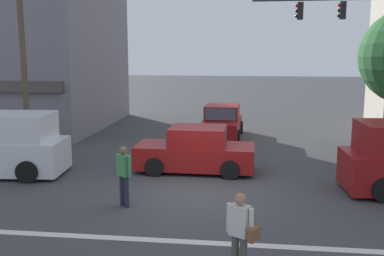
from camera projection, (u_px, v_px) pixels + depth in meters
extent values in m
plane|color=#3D3D3F|center=(196.00, 192.00, 13.41)|extent=(120.00, 120.00, 0.00)
cube|color=silver|center=(177.00, 241.00, 9.99)|extent=(9.00, 0.24, 0.01)
cylinder|color=brown|center=(23.00, 56.00, 17.14)|extent=(0.22, 0.22, 7.91)
cube|color=black|center=(343.00, 10.00, 15.56)|extent=(0.21, 0.25, 0.60)
sphere|color=red|center=(339.00, 5.00, 15.54)|extent=(0.12, 0.12, 0.12)
sphere|color=black|center=(339.00, 10.00, 15.57)|extent=(0.12, 0.12, 0.12)
sphere|color=black|center=(339.00, 16.00, 15.61)|extent=(0.12, 0.12, 0.12)
cube|color=black|center=(300.00, 11.00, 15.78)|extent=(0.21, 0.25, 0.60)
sphere|color=red|center=(297.00, 6.00, 15.76)|extent=(0.12, 0.12, 0.12)
sphere|color=black|center=(297.00, 11.00, 15.80)|extent=(0.12, 0.12, 0.12)
sphere|color=black|center=(297.00, 16.00, 15.83)|extent=(0.12, 0.12, 0.12)
cylinder|color=black|center=(364.00, 172.00, 14.27)|extent=(0.73, 0.24, 0.72)
cube|color=maroon|center=(195.00, 156.00, 15.68)|extent=(4.13, 1.77, 0.80)
cube|color=maroon|center=(198.00, 136.00, 15.54)|extent=(1.93, 1.59, 0.64)
cube|color=#475666|center=(171.00, 135.00, 15.67)|extent=(0.08, 1.44, 0.54)
cylinder|color=black|center=(154.00, 167.00, 15.06)|extent=(0.64, 0.19, 0.64)
cylinder|color=black|center=(164.00, 155.00, 16.72)|extent=(0.64, 0.19, 0.64)
cylinder|color=black|center=(230.00, 170.00, 14.71)|extent=(0.64, 0.19, 0.64)
cylinder|color=black|center=(233.00, 158.00, 16.37)|extent=(0.64, 0.19, 0.64)
cube|color=maroon|center=(222.00, 127.00, 21.65)|extent=(1.85, 4.16, 0.80)
cube|color=maroon|center=(222.00, 112.00, 21.62)|extent=(1.63, 1.96, 0.64)
cube|color=#475666|center=(220.00, 114.00, 20.68)|extent=(1.44, 0.11, 0.54)
cylinder|color=black|center=(238.00, 137.00, 20.31)|extent=(0.20, 0.65, 0.64)
cylinder|color=black|center=(201.00, 135.00, 20.58)|extent=(0.20, 0.65, 0.64)
cylinder|color=black|center=(241.00, 127.00, 22.78)|extent=(0.20, 0.65, 0.64)
cylinder|color=black|center=(208.00, 126.00, 23.06)|extent=(0.20, 0.65, 0.64)
cube|color=silver|center=(3.00, 127.00, 15.05)|extent=(3.33, 2.04, 0.90)
cylinder|color=black|center=(27.00, 172.00, 14.32)|extent=(0.73, 0.26, 0.72)
cylinder|color=black|center=(48.00, 158.00, 16.13)|extent=(0.73, 0.26, 0.72)
cylinder|color=#4C4742|center=(235.00, 256.00, 8.34)|extent=(0.14, 0.14, 0.86)
cube|color=beige|center=(240.00, 220.00, 8.16)|extent=(0.42, 0.37, 0.58)
sphere|color=#9E7051|center=(240.00, 199.00, 8.09)|extent=(0.22, 0.22, 0.22)
cylinder|color=beige|center=(229.00, 217.00, 8.31)|extent=(0.09, 0.09, 0.56)
cylinder|color=beige|center=(251.00, 223.00, 8.01)|extent=(0.09, 0.09, 0.56)
cube|color=brown|center=(254.00, 235.00, 7.96)|extent=(0.25, 0.30, 0.24)
cylinder|color=#232838|center=(126.00, 192.00, 12.09)|extent=(0.14, 0.14, 0.86)
cylinder|color=#232838|center=(122.00, 190.00, 12.21)|extent=(0.14, 0.14, 0.86)
cube|color=#3F8C4C|center=(124.00, 165.00, 12.03)|extent=(0.42, 0.39, 0.58)
sphere|color=brown|center=(123.00, 150.00, 11.96)|extent=(0.22, 0.22, 0.22)
cylinder|color=#3F8C4C|center=(129.00, 167.00, 11.87)|extent=(0.09, 0.09, 0.56)
cylinder|color=#3F8C4C|center=(118.00, 164.00, 12.19)|extent=(0.09, 0.09, 0.56)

